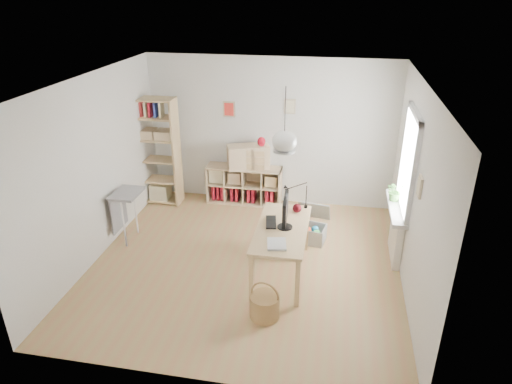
% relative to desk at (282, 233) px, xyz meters
% --- Properties ---
extents(ground, '(4.50, 4.50, 0.00)m').
position_rel_desk_xyz_m(ground, '(-0.55, 0.15, -0.66)').
color(ground, '#A78A53').
rests_on(ground, ground).
extents(room_shell, '(4.50, 4.50, 4.50)m').
position_rel_desk_xyz_m(room_shell, '(-0.00, 0.00, 1.34)').
color(room_shell, white).
rests_on(room_shell, ground).
extents(window_unit, '(0.07, 1.16, 1.46)m').
position_rel_desk_xyz_m(window_unit, '(1.68, 0.75, 0.89)').
color(window_unit, white).
rests_on(window_unit, ground).
extents(radiator, '(0.10, 0.80, 0.80)m').
position_rel_desk_xyz_m(radiator, '(1.64, 0.75, -0.26)').
color(radiator, white).
rests_on(radiator, ground).
extents(windowsill, '(0.22, 1.20, 0.06)m').
position_rel_desk_xyz_m(windowsill, '(1.59, 0.75, 0.17)').
color(windowsill, silver).
rests_on(windowsill, radiator).
extents(desk, '(0.70, 1.50, 0.75)m').
position_rel_desk_xyz_m(desk, '(0.00, 0.00, 0.00)').
color(desk, tan).
rests_on(desk, ground).
extents(cube_shelf, '(1.40, 0.38, 0.72)m').
position_rel_desk_xyz_m(cube_shelf, '(-1.02, 2.23, -0.36)').
color(cube_shelf, tan).
rests_on(cube_shelf, ground).
extents(tall_bookshelf, '(0.80, 0.38, 2.00)m').
position_rel_desk_xyz_m(tall_bookshelf, '(-2.59, 1.95, 0.43)').
color(tall_bookshelf, tan).
rests_on(tall_bookshelf, ground).
extents(side_table, '(0.40, 0.55, 0.85)m').
position_rel_desk_xyz_m(side_table, '(-2.59, 0.50, 0.01)').
color(side_table, '#99989B').
rests_on(side_table, ground).
extents(chair, '(0.39, 0.39, 0.74)m').
position_rel_desk_xyz_m(chair, '(0.03, 0.56, -0.24)').
color(chair, '#99989B').
rests_on(chair, ground).
extents(wicker_basket, '(0.37, 0.37, 0.52)m').
position_rel_desk_xyz_m(wicker_basket, '(-0.08, -0.97, -0.49)').
color(wicker_basket, '#9F7347').
rests_on(wicker_basket, ground).
extents(storage_chest, '(0.62, 0.67, 0.56)m').
position_rel_desk_xyz_m(storage_chest, '(0.34, 1.04, -0.47)').
color(storage_chest, silver).
rests_on(storage_chest, ground).
extents(monitor, '(0.21, 0.53, 0.46)m').
position_rel_desk_xyz_m(monitor, '(0.04, 0.01, 0.35)').
color(monitor, black).
rests_on(monitor, desk).
extents(keyboard, '(0.20, 0.40, 0.02)m').
position_rel_desk_xyz_m(keyboard, '(-0.17, 0.11, 0.10)').
color(keyboard, black).
rests_on(keyboard, desk).
extents(task_lamp, '(0.36, 0.13, 0.38)m').
position_rel_desk_xyz_m(task_lamp, '(0.09, 0.62, 0.36)').
color(task_lamp, black).
rests_on(task_lamp, desk).
extents(yarn_ball, '(0.13, 0.13, 0.13)m').
position_rel_desk_xyz_m(yarn_ball, '(0.15, 0.50, 0.16)').
color(yarn_ball, '#49090C').
rests_on(yarn_ball, desk).
extents(paper_tray, '(0.29, 0.34, 0.03)m').
position_rel_desk_xyz_m(paper_tray, '(-0.01, -0.47, 0.11)').
color(paper_tray, silver).
rests_on(paper_tray, desk).
extents(drawer_chest, '(0.82, 0.59, 0.43)m').
position_rel_desk_xyz_m(drawer_chest, '(-0.92, 2.19, 0.28)').
color(drawer_chest, tan).
rests_on(drawer_chest, cube_shelf).
extents(red_vase, '(0.15, 0.15, 0.18)m').
position_rel_desk_xyz_m(red_vase, '(-0.67, 2.19, 0.58)').
color(red_vase, '#A30D1C').
rests_on(red_vase, drawer_chest).
extents(potted_plant, '(0.35, 0.33, 0.31)m').
position_rel_desk_xyz_m(potted_plant, '(1.57, 0.94, 0.36)').
color(potted_plant, '#386C28').
rests_on(potted_plant, windowsill).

